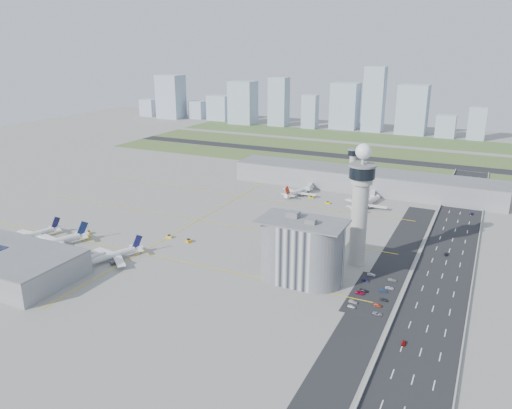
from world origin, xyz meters
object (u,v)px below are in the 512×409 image
at_px(jet_bridge_near_0, 2,245).
at_px(car_lot_3, 364,291).
at_px(car_hw_4, 456,189).
at_px(secondary_tower, 352,165).
at_px(control_tower, 360,201).
at_px(car_hw_1, 446,254).
at_px(jet_bridge_near_1, 40,255).
at_px(jet_bridge_far_1, 373,193).
at_px(tug_0, 88,232).
at_px(tug_3, 188,240).
at_px(jet_bridge_near_2, 82,265).
at_px(car_hw_0, 404,343).
at_px(tug_2, 169,236).
at_px(jet_bridge_far_0, 311,186).
at_px(car_lot_9, 383,291).
at_px(car_lot_7, 378,305).
at_px(airplane_near_c, 109,252).
at_px(car_lot_2, 360,293).
at_px(airplane_near_a, 31,232).
at_px(car_lot_0, 352,306).
at_px(car_lot_11, 392,280).
at_px(tug_5, 328,203).
at_px(car_lot_10, 389,288).
at_px(airplane_near_b, 52,238).
at_px(car_lot_5, 371,275).
at_px(tug_1, 88,237).
at_px(airplane_far_a, 300,188).
at_px(car_hw_2, 472,214).
at_px(admin_building, 301,251).
at_px(car_lot_8, 384,300).
at_px(tug_4, 311,197).
at_px(car_lot_6, 377,314).
at_px(car_lot_4, 366,280).

bearing_deg(jet_bridge_near_0, car_lot_3, -68.60).
bearing_deg(car_hw_4, secondary_tower, -154.43).
relative_size(control_tower, car_hw_1, 16.28).
distance_m(jet_bridge_near_1, jet_bridge_far_1, 235.53).
xyz_separation_m(tug_0, tug_3, (62.58, 15.46, -0.00)).
height_order(jet_bridge_near_2, car_hw_0, jet_bridge_near_2).
bearing_deg(car_hw_4, tug_2, -124.57).
bearing_deg(jet_bridge_near_2, jet_bridge_far_0, -5.91).
bearing_deg(secondary_tower, car_lot_9, -69.73).
distance_m(jet_bridge_near_0, car_hw_1, 248.44).
bearing_deg(car_lot_7, airplane_near_c, 100.88).
bearing_deg(car_lot_2, airplane_near_c, 94.60).
distance_m(airplane_near_a, car_lot_3, 195.62).
bearing_deg(jet_bridge_far_0, car_lot_0, 15.25).
relative_size(jet_bridge_far_0, car_lot_11, 3.26).
bearing_deg(car_lot_9, tug_5, 28.09).
height_order(jet_bridge_far_0, car_lot_10, jet_bridge_far_0).
distance_m(airplane_near_b, car_hw_0, 198.41).
bearing_deg(jet_bridge_far_1, car_lot_2, 1.08).
distance_m(tug_0, car_lot_2, 169.88).
relative_size(tug_5, car_lot_5, 0.80).
bearing_deg(tug_1, jet_bridge_near_1, -94.60).
bearing_deg(car_lot_5, car_lot_9, -152.37).
xyz_separation_m(airplane_near_a, airplane_far_a, (110.05, 156.80, -0.03)).
distance_m(secondary_tower, jet_bridge_near_2, 227.30).
bearing_deg(secondary_tower, airplane_near_a, -126.10).
bearing_deg(car_lot_5, car_lot_10, -137.03).
relative_size(car_hw_1, car_hw_2, 0.94).
relative_size(admin_building, car_lot_7, 10.13).
bearing_deg(jet_bridge_far_0, tug_5, 27.89).
distance_m(jet_bridge_near_2, car_lot_8, 151.13).
height_order(admin_building, tug_1, admin_building).
relative_size(airplane_near_a, tug_3, 9.97).
bearing_deg(car_lot_9, tug_4, 31.92).
relative_size(car_lot_8, car_lot_9, 0.99).
height_order(airplane_far_a, car_lot_6, airplane_far_a).
relative_size(secondary_tower, car_lot_9, 8.65).
relative_size(car_lot_2, car_lot_8, 1.17).
bearing_deg(airplane_near_b, car_lot_4, 126.81).
bearing_deg(car_lot_4, car_lot_8, -138.83).
height_order(admin_building, jet_bridge_far_1, admin_building).
bearing_deg(car_lot_4, jet_bridge_near_1, 110.29).
xyz_separation_m(jet_bridge_near_0, car_lot_6, (207.11, 21.30, -2.27)).
xyz_separation_m(jet_bridge_far_0, car_lot_11, (91.40, -136.46, -2.23)).
bearing_deg(tug_0, jet_bridge_near_2, 83.84).
xyz_separation_m(airplane_far_a, car_lot_8, (94.68, -140.07, -4.40)).
xyz_separation_m(car_lot_5, car_lot_7, (9.77, -29.08, -0.06)).
height_order(airplane_near_c, car_lot_2, airplane_near_c).
bearing_deg(tug_0, jet_bridge_near_1, 49.46).
xyz_separation_m(secondary_tower, jet_bridge_near_0, (-143.00, -211.00, -15.95)).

